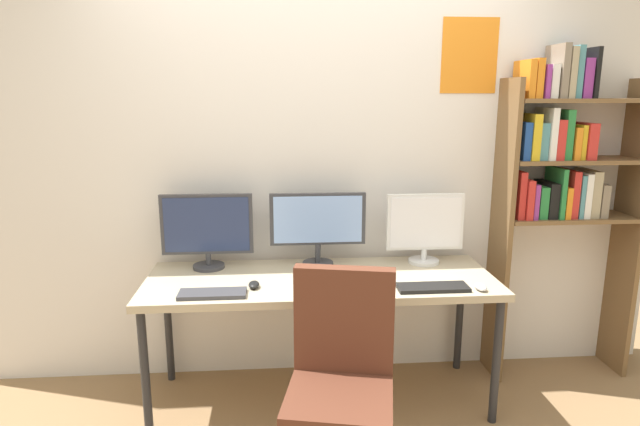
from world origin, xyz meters
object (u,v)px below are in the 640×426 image
Objects in this scene: monitor_center at (318,224)px; keyboard_left at (212,294)px; office_chair at (341,407)px; monitor_left at (207,228)px; bookshelf at (560,172)px; mouse_right_side at (254,285)px; monitor_right at (425,227)px; keyboard_right at (433,287)px; laptop_closed at (328,280)px; mouse_left_side at (481,287)px; desk at (321,287)px.

monitor_center is 0.75m from keyboard_left.
monitor_left is (-0.66, 0.93, 0.57)m from office_chair.
office_chair is 1.10m from monitor_center.
bookshelf reaches higher than mouse_right_side.
monitor_right is (0.60, 0.93, 0.56)m from office_chair.
keyboard_right is 3.81× the size of mouse_right_side.
monitor_right is 1.42× the size of laptop_closed.
mouse_left_side is at bearing -1.17° from keyboard_left.
mouse_left_side is (0.80, -0.26, 0.07)m from desk.
laptop_closed is (0.00, 0.63, 0.35)m from office_chair.
office_chair is at bearing -137.37° from keyboard_right.
mouse_left_side is at bearing -70.10° from monitor_right.
office_chair is 2.18× the size of monitor_right.
mouse_left_side and mouse_right_side have the same top height.
monitor_right is 4.74× the size of mouse_left_side.
mouse_left_side reaches higher than keyboard_right.
monitor_left is 1.62× the size of laptop_closed.
laptop_closed is (-0.60, -0.30, -0.21)m from monitor_right.
desk is 5.21× the size of keyboard_right.
laptop_closed is (0.59, 0.14, 0.00)m from keyboard_left.
monitor_center is 0.55m from mouse_right_side.
monitor_left is at bearing 125.38° from office_chair.
bookshelf is at bearing 0.74° from monitor_center.
desk is 4.19× the size of monitor_right.
bookshelf is at bearing 0.52° from monitor_left.
office_chair is at bearing -87.67° from desk.
monitor_left is 1.52m from mouse_left_side.
keyboard_right is (0.53, 0.49, 0.35)m from office_chair.
laptop_closed is (0.03, -0.30, -0.24)m from monitor_center.
keyboard_left is (-0.56, -0.23, 0.07)m from desk.
monitor_left is 1.29m from keyboard_right.
monitor_center is at bearing 180.00° from monitor_right.
office_chair is 0.80m from keyboard_right.
monitor_right is at bearing -0.00° from monitor_left.
laptop_closed is (0.39, 0.04, -0.00)m from mouse_right_side.
monitor_left is 5.40× the size of mouse_right_side.
desk is 0.77m from office_chair.
desk is at bearing 108.42° from laptop_closed.
desk is 5.69× the size of keyboard_left.
keyboard_left is 1.12m from keyboard_right.
monitor_center reaches higher than laptop_closed.
office_chair is 0.84m from keyboard_left.
mouse_right_side is (0.20, 0.10, 0.01)m from keyboard_left.
bookshelf is 3.61× the size of monitor_center.
monitor_left is at bearing 180.00° from monitor_right.
bookshelf reaches higher than mouse_left_side.
keyboard_right is 3.81× the size of mouse_left_side.
bookshelf is 6.23× the size of laptop_closed.
monitor_left is (-2.07, -0.02, -0.30)m from bookshelf.
monitor_left is at bearing 159.64° from keyboard_right.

